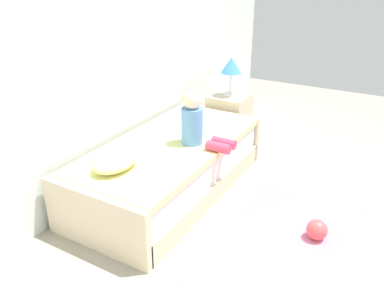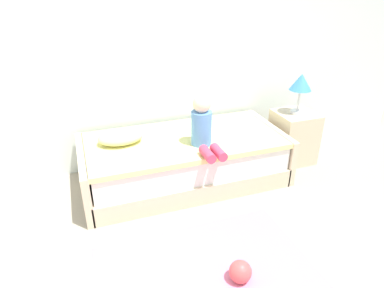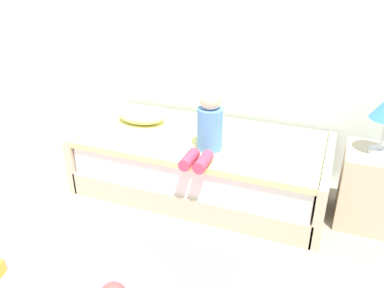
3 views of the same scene
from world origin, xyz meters
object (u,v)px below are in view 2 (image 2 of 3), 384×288
pillow (120,137)px  child_figure (203,127)px  table_lamp (301,84)px  nightstand (293,137)px  bed (184,160)px  toy_ball (240,272)px

pillow → child_figure: bearing=-23.7°
table_lamp → pillow: 2.01m
nightstand → pillow: pillow is taller
nightstand → pillow: size_ratio=1.36×
nightstand → bed: bearing=-179.6°
table_lamp → toy_ball: 2.18m
table_lamp → pillow: size_ratio=1.02×
pillow → toy_ball: bearing=-69.2°
nightstand → toy_ball: (-1.40, -1.44, -0.22)m
table_lamp → child_figure: 1.27m
bed → pillow: pillow is taller
table_lamp → child_figure: size_ratio=0.88×
child_figure → toy_ball: child_figure is taller
bed → nightstand: 1.35m
nightstand → toy_ball: bearing=-134.1°
bed → child_figure: 0.53m
child_figure → toy_ball: size_ratio=3.06×
table_lamp → toy_ball: bearing=-134.1°
nightstand → toy_ball: 2.02m
table_lamp → child_figure: table_lamp is taller
bed → table_lamp: (1.35, 0.01, 0.69)m
table_lamp → toy_ball: table_lamp is taller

